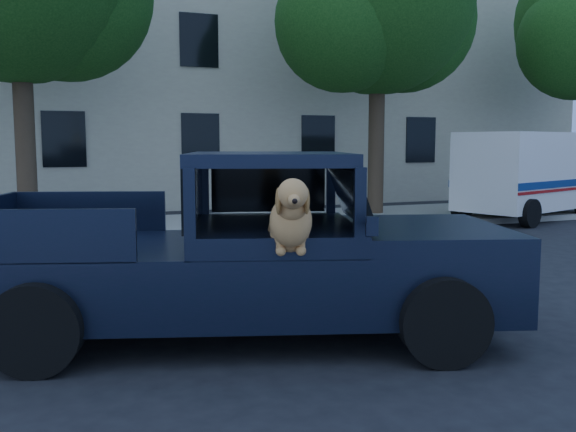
# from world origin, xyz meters

# --- Properties ---
(ground) EXTENTS (120.00, 120.00, 0.00)m
(ground) POSITION_xyz_m (0.00, 0.00, 0.00)
(ground) COLOR black
(ground) RESTS_ON ground
(far_sidewalk) EXTENTS (60.00, 4.00, 0.15)m
(far_sidewalk) POSITION_xyz_m (0.00, 9.20, 0.07)
(far_sidewalk) COLOR gray
(far_sidewalk) RESTS_ON ground
(lane_stripes) EXTENTS (21.60, 0.14, 0.01)m
(lane_stripes) POSITION_xyz_m (2.00, 3.40, 0.01)
(lane_stripes) COLOR silver
(lane_stripes) RESTS_ON ground
(street_tree_mid) EXTENTS (6.00, 5.20, 8.60)m
(street_tree_mid) POSITION_xyz_m (5.03, 9.62, 5.71)
(street_tree_mid) COLOR #332619
(street_tree_mid) RESTS_ON ground
(building_main) EXTENTS (26.00, 6.00, 9.00)m
(building_main) POSITION_xyz_m (3.00, 16.50, 4.50)
(building_main) COLOR beige
(building_main) RESTS_ON ground
(pickup_truck) EXTENTS (5.94, 3.76, 1.99)m
(pickup_truck) POSITION_xyz_m (-1.89, 0.42, 0.67)
(pickup_truck) COLOR black
(pickup_truck) RESTS_ON ground
(mail_truck) EXTENTS (4.73, 3.34, 2.37)m
(mail_truck) POSITION_xyz_m (8.56, 7.75, 1.04)
(mail_truck) COLOR silver
(mail_truck) RESTS_ON ground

